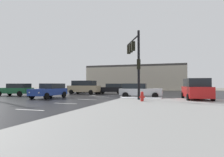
# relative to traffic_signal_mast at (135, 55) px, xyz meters

# --- Properties ---
(ground_plane) EXTENTS (120.00, 120.00, 0.00)m
(ground_plane) POSITION_rel_traffic_signal_mast_xyz_m (-4.45, 4.60, -4.43)
(ground_plane) COLOR slate
(road_asphalt) EXTENTS (44.00, 44.00, 0.02)m
(road_asphalt) POSITION_rel_traffic_signal_mast_xyz_m (-4.45, 4.60, -4.42)
(road_asphalt) COLOR black
(road_asphalt) RESTS_ON ground_plane
(snow_strip_curbside) EXTENTS (4.00, 1.60, 0.06)m
(snow_strip_curbside) POSITION_rel_traffic_signal_mast_xyz_m (0.55, 0.60, -4.26)
(snow_strip_curbside) COLOR white
(snow_strip_curbside) RESTS_ON sidewalk_corner
(lane_markings) EXTENTS (36.15, 36.15, 0.01)m
(lane_markings) POSITION_rel_traffic_signal_mast_xyz_m (-3.25, 3.22, -4.41)
(lane_markings) COLOR silver
(lane_markings) RESTS_ON road_asphalt
(traffic_signal_mast) EXTENTS (2.15, 4.37, 6.28)m
(traffic_signal_mast) POSITION_rel_traffic_signal_mast_xyz_m (0.00, 0.00, 0.00)
(traffic_signal_mast) COLOR black
(traffic_signal_mast) RESTS_ON sidewalk_corner
(fire_hydrant) EXTENTS (0.48, 0.26, 0.79)m
(fire_hydrant) POSITION_rel_traffic_signal_mast_xyz_m (1.18, -2.97, -3.90)
(fire_hydrant) COLOR red
(fire_hydrant) RESTS_ON sidewalk_corner
(strip_building_background) EXTENTS (25.07, 8.00, 6.34)m
(strip_building_background) POSITION_rel_traffic_signal_mast_xyz_m (-5.94, 32.29, -1.26)
(strip_building_background) COLOR #BCB29E
(strip_building_background) RESTS_ON ground_plane
(suv_white) EXTENTS (2.44, 4.94, 2.03)m
(suv_white) POSITION_rel_traffic_signal_mast_xyz_m (-12.17, 13.24, -3.34)
(suv_white) COLOR white
(suv_white) RESTS_ON road_asphalt
(suv_tan) EXTENTS (4.90, 2.33, 2.03)m
(suv_tan) POSITION_rel_traffic_signal_mast_xyz_m (-9.37, 8.13, -3.34)
(suv_tan) COLOR tan
(suv_tan) RESTS_ON road_asphalt
(suv_red) EXTENTS (2.54, 4.97, 2.03)m
(suv_red) POSITION_rel_traffic_signal_mast_xyz_m (5.63, 0.70, -3.34)
(suv_red) COLOR #B21919
(suv_red) RESTS_ON road_asphalt
(sedan_green) EXTENTS (4.63, 2.25, 1.58)m
(sedan_green) POSITION_rel_traffic_signal_mast_xyz_m (-15.74, 1.30, -3.58)
(sedan_green) COLOR #195933
(sedan_green) RESTS_ON road_asphalt
(sedan_black) EXTENTS (4.63, 2.26, 1.58)m
(sedan_black) POSITION_rel_traffic_signal_mast_xyz_m (-5.51, 9.84, -3.58)
(sedan_black) COLOR black
(sedan_black) RESTS_ON road_asphalt
(sedan_blue) EXTENTS (2.15, 4.59, 1.58)m
(sedan_blue) POSITION_rel_traffic_signal_mast_xyz_m (-9.26, -0.63, -3.58)
(sedan_blue) COLOR navy
(sedan_blue) RESTS_ON road_asphalt
(sedan_silver) EXTENTS (4.61, 2.21, 1.58)m
(sedan_silver) POSITION_rel_traffic_signal_mast_xyz_m (0.08, 2.15, -3.58)
(sedan_silver) COLOR #B7BABF
(sedan_silver) RESTS_ON road_asphalt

